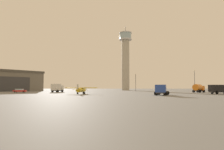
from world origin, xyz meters
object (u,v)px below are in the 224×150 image
Objects in this scene: airplane_yellow at (81,90)px; light_post_east at (136,81)px; car_red at (20,90)px; truck_box_black at (220,89)px; light_post_west at (195,79)px; control_tower at (126,57)px; truck_box_white at (57,88)px; truck_fuel_tanker_orange at (198,88)px; truck_flatbed_blue at (161,90)px.

light_post_east reaches higher than airplane_yellow.
airplane_yellow reaches higher than car_red.
truck_box_black is 37.61m from light_post_west.
control_tower reaches higher than airplane_yellow.
truck_box_white is 38.48m from light_post_east.
car_red is at bearing 67.02° from airplane_yellow.
truck_fuel_tanker_orange is at bearing 78.45° from truck_box_black.
truck_box_white reaches higher than car_red.
truck_flatbed_blue is 49.59m from light_post_east.
control_tower is at bearing 70.68° from truck_fuel_tanker_orange.
light_post_east reaches higher than car_red.
truck_flatbed_blue is 0.66× the size of light_post_west.
truck_box_black is at bearing -81.54° from airplane_yellow.
truck_flatbed_blue is at bearing -174.12° from truck_fuel_tanker_orange.
control_tower is 6.54× the size of truck_box_white.
airplane_yellow is 45.66m from light_post_east.
truck_box_black is 0.95× the size of truck_flatbed_blue.
airplane_yellow is 24.66m from truck_box_white.
truck_fuel_tanker_orange is 1.29× the size of car_red.
truck_box_black is 16.41m from truck_fuel_tanker_orange.
light_post_east is (-17.90, 41.44, 3.56)m from truck_box_black.
truck_fuel_tanker_orange is 31.83m from light_post_east.
control_tower is 8.75× the size of car_red.
truck_flatbed_blue is at bearing -121.97° from light_post_west.
light_post_west is at bearing -42.50° from control_tower.
light_post_west is at bearing 69.55° from truck_box_black.
light_post_west is (47.98, 35.12, 4.54)m from airplane_yellow.
airplane_yellow is 2.04× the size of car_red.
car_red is 0.45× the size of light_post_west.
airplane_yellow is at bearing -131.39° from truck_box_white.
truck_box_black is at bearing -139.45° from truck_fuel_tanker_orange.
truck_box_black is (39.06, -1.16, 0.25)m from airplane_yellow.
truck_box_white is (-51.28, 22.57, 0.25)m from truck_box_black.
truck_fuel_tanker_orange is at bearing -52.41° from light_post_east.
light_post_west is (60.19, 13.71, 4.05)m from truck_box_white.
truck_box_black is at bearing -66.64° from light_post_east.
airplane_yellow is at bearing -91.02° from truck_flatbed_blue.
truck_box_black is 0.63× the size of light_post_west.
airplane_yellow is 1.40× the size of truck_flatbed_blue.
truck_box_black is 45.28m from light_post_east.
light_post_east is (33.38, 18.86, 3.32)m from truck_box_white.
truck_flatbed_blue is at bearing -90.96° from light_post_east.
light_post_east reaches higher than truck_box_white.
light_post_west reaches higher than truck_box_black.
truck_flatbed_blue is (2.09, -71.53, -18.80)m from control_tower.
airplane_yellow is 22.30m from truck_flatbed_blue.
light_post_west is 1.17× the size of light_post_east.
truck_flatbed_blue is at bearing -114.30° from truck_box_white.
truck_fuel_tanker_orange is 53.05m from truck_box_white.
control_tower reaches higher than light_post_west.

